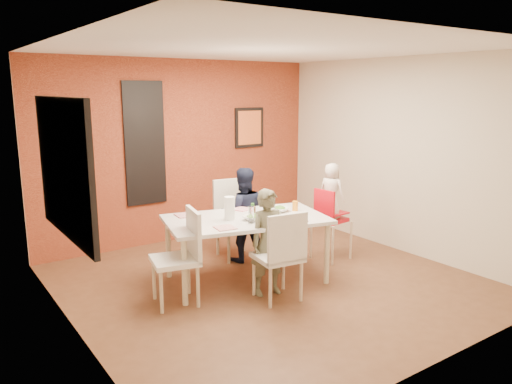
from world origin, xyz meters
TOP-DOWN VIEW (x-y plane):
  - ground at (0.00, 0.00)m, footprint 4.50×4.50m
  - ceiling at (0.00, 0.00)m, footprint 4.50×4.50m
  - wall_back at (0.00, 2.25)m, footprint 4.50×0.02m
  - wall_front at (0.00, -2.25)m, footprint 4.50×0.02m
  - wall_left at (-2.25, 0.00)m, footprint 0.02×4.50m
  - wall_right at (2.25, 0.00)m, footprint 0.02×4.50m
  - brick_accent_wall at (0.00, 2.23)m, footprint 4.50×0.02m
  - picture_window_frame at (-2.22, 0.20)m, footprint 0.05×1.70m
  - picture_window_pane at (-2.21, 0.20)m, footprint 0.02×1.55m
  - glassblock_strip at (-0.60, 2.21)m, footprint 0.55×0.03m
  - glassblock_surround at (-0.60, 2.21)m, footprint 0.60×0.03m
  - art_print_frame at (1.20, 2.21)m, footprint 0.54×0.03m
  - art_print_canvas at (1.20, 2.19)m, footprint 0.44×0.01m
  - dining_table at (-0.20, 0.22)m, footprint 2.06×1.46m
  - chair_near at (-0.23, -0.50)m, footprint 0.52×0.52m
  - chair_far at (0.18, 1.09)m, footprint 0.56×0.56m
  - chair_left at (-1.10, 0.08)m, footprint 0.56×0.56m
  - high_chair at (1.13, 0.21)m, footprint 0.45×0.45m
  - child_near at (-0.22, -0.25)m, footprint 0.48×0.36m
  - child_far at (0.16, 0.84)m, footprint 0.75×0.67m
  - toddler at (1.16, 0.21)m, footprint 0.33×0.41m
  - plate_near_left at (-0.64, -0.03)m, footprint 0.24×0.24m
  - plate_far_mid at (-0.02, 0.59)m, footprint 0.25×0.25m
  - plate_near_right at (0.21, -0.21)m, footprint 0.28×0.28m
  - plate_far_left at (-0.74, 0.71)m, footprint 0.26×0.26m
  - salad_bowl_a at (-0.19, 0.08)m, footprint 0.29×0.29m
  - salad_bowl_b at (0.31, 0.23)m, footprint 0.29×0.29m
  - wine_bottle at (0.09, 0.23)m, footprint 0.07×0.07m
  - wine_glass_a at (-0.28, -0.01)m, footprint 0.07×0.07m
  - wine_glass_b at (0.10, 0.11)m, footprint 0.08×0.08m
  - paper_towel_roll at (-0.41, 0.25)m, footprint 0.12×0.12m
  - condiment_red at (-0.15, 0.19)m, footprint 0.04×0.04m
  - condiment_green at (-0.09, 0.25)m, footprint 0.04×0.04m
  - condiment_brown at (-0.11, 0.18)m, footprint 0.03×0.03m
  - sippy_cup at (0.49, 0.16)m, footprint 0.07×0.07m

SIDE VIEW (x-z plane):
  - ground at x=0.00m, z-range 0.00..0.00m
  - chair_near at x=-0.23m, z-range 0.06..1.06m
  - chair_left at x=-1.10m, z-range 0.06..1.08m
  - high_chair at x=1.13m, z-range 0.10..1.07m
  - chair_far at x=0.18m, z-range 0.06..1.12m
  - child_near at x=-0.22m, z-range 0.00..1.20m
  - child_far at x=0.16m, z-range 0.00..1.26m
  - dining_table at x=-0.20m, z-range 0.32..1.10m
  - plate_far_mid at x=-0.02m, z-range 0.78..0.79m
  - plate_near_left at x=-0.64m, z-range 0.78..0.79m
  - plate_near_right at x=0.21m, z-range 0.78..0.79m
  - plate_far_left at x=-0.74m, z-range 0.78..0.79m
  - salad_bowl_a at x=-0.19m, z-range 0.78..0.83m
  - salad_bowl_b at x=0.31m, z-range 0.78..0.84m
  - sippy_cup at x=0.49m, z-range 0.78..0.90m
  - condiment_brown at x=-0.11m, z-range 0.78..0.91m
  - condiment_red at x=-0.15m, z-range 0.78..0.92m
  - condiment_green at x=-0.09m, z-range 0.78..0.93m
  - wine_glass_a at x=-0.28m, z-range 0.78..0.97m
  - wine_glass_b at x=0.10m, z-range 0.78..0.99m
  - wine_bottle at x=0.09m, z-range 0.78..1.04m
  - paper_towel_roll at x=-0.41m, z-range 0.78..1.05m
  - toddler at x=1.16m, z-range 0.57..1.31m
  - wall_back at x=0.00m, z-range 0.00..2.70m
  - wall_front at x=0.00m, z-range 0.00..2.70m
  - wall_left at x=-2.25m, z-range 0.00..2.70m
  - wall_right at x=2.25m, z-range 0.00..2.70m
  - brick_accent_wall at x=0.00m, z-range 0.00..2.70m
  - glassblock_strip at x=-0.60m, z-range 0.65..2.35m
  - glassblock_surround at x=-0.60m, z-range 0.62..2.38m
  - picture_window_frame at x=-2.22m, z-range 0.90..2.20m
  - picture_window_pane at x=-2.21m, z-range 0.98..2.12m
  - art_print_frame at x=1.20m, z-range 1.33..1.97m
  - art_print_canvas at x=1.20m, z-range 1.38..1.92m
  - ceiling at x=0.00m, z-range 2.69..2.71m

